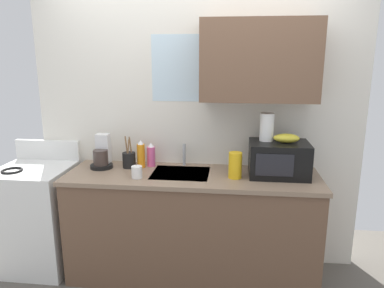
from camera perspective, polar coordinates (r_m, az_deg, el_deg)
kitchen_wall_assembly at (r=3.10m, az=2.50°, el=5.10°), size 2.81×0.42×2.50m
counter_unit at (r=3.09m, az=-0.04°, el=-12.54°), size 2.04×0.63×0.90m
sink_faucet at (r=3.13m, az=-1.24°, el=-1.69°), size 0.03×0.03×0.19m
stove_range at (r=3.51m, az=-23.13°, el=-10.44°), size 0.60×0.60×1.08m
microwave at (r=2.93m, az=13.49°, el=-2.32°), size 0.46×0.35×0.27m
banana_bunch at (r=2.90m, az=14.66°, el=0.90°), size 0.20×0.11×0.07m
paper_towel_roll at (r=2.92m, az=11.70°, el=2.63°), size 0.11×0.11×0.22m
coffee_maker at (r=3.17m, az=-13.97°, el=-1.71°), size 0.19×0.21×0.28m
dish_soap_bottle_pink at (r=3.13m, az=-6.46°, el=-1.77°), size 0.07×0.07×0.20m
dish_soap_bottle_orange at (r=3.10m, az=-8.04°, el=-1.65°), size 0.07×0.07×0.24m
cereal_canister at (r=2.82m, az=6.83°, el=-3.35°), size 0.10×0.10×0.20m
mug_white at (r=2.85m, az=-8.68°, el=-4.39°), size 0.08×0.08×0.09m
utensil_crock at (r=3.12m, az=-9.89°, el=-2.42°), size 0.11×0.11×0.27m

